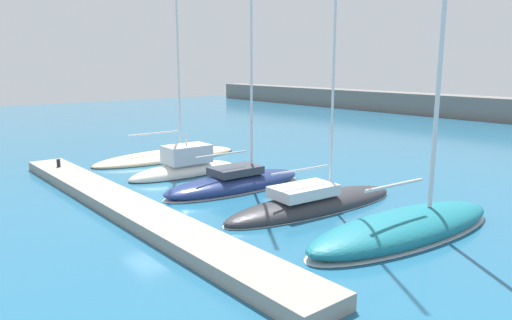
% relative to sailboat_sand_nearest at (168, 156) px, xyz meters
% --- Properties ---
extents(ground_plane, '(120.00, 120.00, 0.00)m').
position_rel_sailboat_sand_nearest_xyz_m(ground_plane, '(9.44, -5.89, -0.19)').
color(ground_plane, '#236084').
extents(dock_pier, '(22.91, 1.89, 0.50)m').
position_rel_sailboat_sand_nearest_xyz_m(dock_pier, '(9.44, -7.17, 0.06)').
color(dock_pier, gray).
rests_on(dock_pier, ground_plane).
extents(sailboat_sand_nearest, '(3.31, 10.34, 21.82)m').
position_rel_sailboat_sand_nearest_xyz_m(sailboat_sand_nearest, '(0.00, 0.00, 0.00)').
color(sailboat_sand_nearest, beige).
rests_on(sailboat_sand_nearest, ground_plane).
extents(motorboat_ivory_second, '(2.19, 6.79, 2.77)m').
position_rel_sailboat_sand_nearest_xyz_m(motorboat_ivory_second, '(4.80, -1.53, 0.16)').
color(motorboat_ivory_second, silver).
rests_on(motorboat_ivory_second, ground_plane).
extents(sailboat_navy_third, '(2.69, 8.05, 16.52)m').
position_rel_sailboat_sand_nearest_xyz_m(sailboat_navy_third, '(9.17, -1.28, 0.20)').
color(sailboat_navy_third, navy).
rests_on(sailboat_navy_third, ground_plane).
extents(sailboat_charcoal_fourth, '(2.99, 9.40, 18.20)m').
position_rel_sailboat_sand_nearest_xyz_m(sailboat_charcoal_fourth, '(14.04, -0.69, 0.07)').
color(sailboat_charcoal_fourth, '#2D2D33').
rests_on(sailboat_charcoal_fourth, ground_plane).
extents(sailboat_teal_fifth, '(3.46, 9.58, 17.59)m').
position_rel_sailboat_sand_nearest_xyz_m(sailboat_teal_fifth, '(18.49, -0.49, 0.24)').
color(sailboat_teal_fifth, '#19707F').
rests_on(sailboat_teal_fifth, ground_plane).
extents(dock_bollard, '(0.20, 0.20, 0.44)m').
position_rel_sailboat_sand_nearest_xyz_m(dock_bollard, '(0.53, -7.17, 0.53)').
color(dock_bollard, black).
rests_on(dock_bollard, dock_pier).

